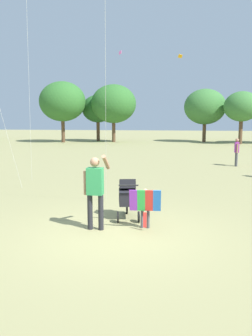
% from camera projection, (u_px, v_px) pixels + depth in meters
% --- Properties ---
extents(ground_plane, '(120.00, 120.00, 0.00)m').
position_uv_depth(ground_plane, '(115.00, 234.00, 7.77)').
color(ground_plane, '#938E5B').
extents(treeline_distant, '(42.74, 7.18, 6.16)m').
position_uv_depth(treeline_distant, '(136.00, 106.00, 35.63)').
color(treeline_distant, brown).
rests_on(treeline_distant, ground).
extents(child_with_butterfly_kite, '(0.73, 0.36, 0.97)m').
position_uv_depth(child_with_butterfly_kite, '(145.00, 204.00, 8.06)').
color(child_with_butterfly_kite, '#4C4C51').
rests_on(child_with_butterfly_kite, ground).
extents(person_adult_flyer, '(0.56, 0.51, 1.77)m').
position_uv_depth(person_adult_flyer, '(95.00, 186.00, 7.95)').
color(person_adult_flyer, '#232328').
rests_on(person_adult_flyer, ground).
extents(stroller, '(0.64, 1.12, 1.03)m').
position_uv_depth(stroller, '(128.00, 195.00, 8.93)').
color(stroller, black).
rests_on(stroller, ground).
extents(distant_kites_cluster, '(27.11, 11.60, 9.88)m').
position_uv_depth(distant_kites_cluster, '(197.00, 4.00, 27.40)').
color(distant_kites_cluster, green).
extents(person_red_shirt, '(0.20, 0.48, 1.49)m').
position_uv_depth(person_red_shirt, '(237.00, 150.00, 18.34)').
color(person_red_shirt, '#4C4C51').
rests_on(person_red_shirt, ground).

